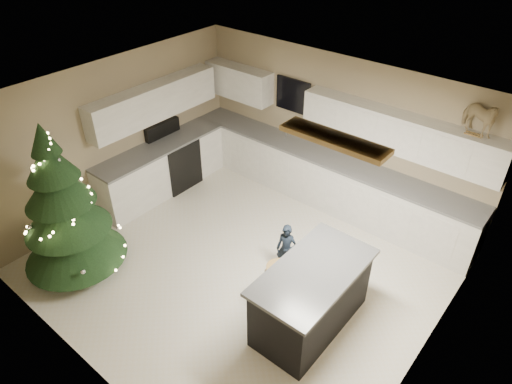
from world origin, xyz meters
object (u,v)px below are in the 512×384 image
at_px(rocking_horse, 479,117).
at_px(island, 312,297).
at_px(toddler, 286,249).
at_px(bar_stool, 279,276).
at_px(christmas_tree, 65,215).

bearing_deg(rocking_horse, island, -172.81).
xyz_separation_m(toddler, rocking_horse, (1.59, 2.01, 1.85)).
bearing_deg(rocking_horse, bar_stool, 176.91).
distance_m(bar_stool, rocking_horse, 3.38).
relative_size(bar_stool, christmas_tree, 0.28).
bearing_deg(bar_stool, island, -1.48).
xyz_separation_m(bar_stool, rocking_horse, (1.30, 2.58, 1.76)).
distance_m(toddler, rocking_horse, 3.16).
height_order(bar_stool, rocking_horse, rocking_horse).
relative_size(island, bar_stool, 2.54).
xyz_separation_m(island, christmas_tree, (-3.27, -1.33, 0.51)).
xyz_separation_m(island, bar_stool, (-0.53, 0.01, 0.02)).
height_order(bar_stool, christmas_tree, christmas_tree).
bearing_deg(bar_stool, toddler, 117.10).
relative_size(christmas_tree, rocking_horse, 3.76).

